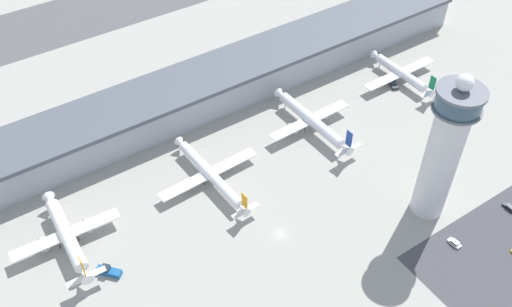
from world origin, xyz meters
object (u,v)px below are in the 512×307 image
Objects in this scene: airplane_gate_bravo at (66,235)px; airplane_gate_echo at (401,73)px; car_red_hatchback at (509,208)px; service_truck_water at (393,84)px; car_green_van at (454,243)px; airplane_gate_charlie at (210,174)px; service_truck_catering at (108,271)px; airplane_gate_delta at (311,120)px; control_tower at (444,149)px.

airplane_gate_echo is (145.91, 4.82, -0.65)m from airplane_gate_bravo.
car_red_hatchback is (126.00, -66.81, -4.10)m from airplane_gate_bravo.
car_green_van is at bearing -120.40° from service_truck_water.
airplane_gate_charlie reaches higher than service_truck_catering.
service_truck_water is at bearing 3.46° from airplane_gate_charlie.
service_truck_catering is (5.87, -16.82, -3.54)m from airplane_gate_bravo.
airplane_gate_delta is at bearing 3.30° from airplane_gate_charlie.
airplane_gate_charlie is 45.80m from airplane_gate_delta.
service_truck_catering is 1.53× the size of car_red_hatchback.
airplane_gate_delta is 5.77× the size of service_truck_catering.
control_tower is 57.47m from airplane_gate_delta.
airplane_gate_echo reaches higher than car_green_van.
control_tower is at bearing -43.21° from airplane_gate_charlie.
airplane_gate_delta is (45.71, 2.63, 0.82)m from airplane_gate_charlie.
airplane_gate_bravo is 50.29m from airplane_gate_charlie.
control_tower is 30.59m from car_green_van.
airplane_gate_echo is at bearing 3.67° from airplane_gate_charlie.
airplane_gate_bravo reaches higher than service_truck_water.
service_truck_catering is (-90.10, -18.13, -3.43)m from airplane_gate_delta.
car_green_van is at bearing -33.77° from airplane_gate_bravo.
control_tower reaches higher than car_red_hatchback.
airplane_gate_charlie is 8.95× the size of car_red_hatchback.
airplane_gate_bravo is 18.16m from service_truck_catering.
service_truck_catering is 0.99× the size of service_truck_water.
car_red_hatchback is (26.22, -0.10, -0.00)m from car_green_van.
service_truck_catering is at bearing 157.40° from car_red_hatchback.
service_truck_catering is at bearing -171.19° from service_truck_water.
airplane_gate_charlie reaches higher than service_truck_water.
airplane_gate_bravo is 7.91× the size of car_red_hatchback.
airplane_gate_echo is at bearing 8.78° from service_truck_catering.
service_truck_water is at bearing 1.70° from airplane_gate_bravo.
airplane_gate_bravo is 8.51× the size of car_green_van.
airplane_gate_bravo is (-103.36, 51.20, -22.02)m from control_tower.
service_truck_water is (141.39, 4.20, -3.81)m from airplane_gate_bravo.
car_red_hatchback is (-19.91, -71.64, -3.46)m from airplane_gate_echo.
airplane_gate_charlie reaches higher than car_red_hatchback.
control_tower is 37.93m from car_red_hatchback.
service_truck_catering is (-140.04, -21.64, -2.90)m from airplane_gate_echo.
service_truck_water is at bearing 8.81° from service_truck_catering.
car_red_hatchback is at bearing -40.85° from airplane_gate_charlie.
airplane_gate_bravo is 0.90× the size of airplane_gate_delta.
service_truck_catering is (-97.49, 34.38, -25.56)m from control_tower.
airplane_gate_charlie is 100.18m from car_red_hatchback.
control_tower is 1.25× the size of airplane_gate_charlie.
airplane_gate_echo is at bearing 7.84° from service_truck_water.
airplane_gate_delta is 5.72× the size of service_truck_water.
airplane_gate_echo reaches higher than car_red_hatchback.
service_truck_water is at bearing 3.63° from airplane_gate_delta.
airplane_gate_delta is 68.26m from car_green_van.
control_tower reaches higher than airplane_gate_charlie.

